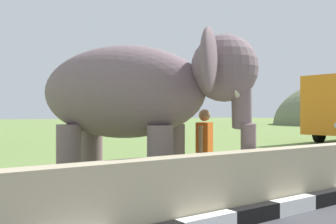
{
  "coord_description": "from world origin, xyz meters",
  "views": [
    {
      "loc": [
        -2.33,
        0.06,
        1.57
      ],
      "look_at": [
        1.7,
        5.72,
        1.6
      ],
      "focal_mm": 41.2,
      "sensor_mm": 36.0,
      "label": 1
    }
  ],
  "objects": [
    {
      "name": "elephant",
      "position": [
        1.33,
        6.04,
        1.92
      ],
      "size": [
        3.73,
        3.91,
        2.93
      ],
      "color": "slate",
      "rests_on": "ground_plane"
    },
    {
      "name": "person_handler",
      "position": [
        2.6,
        5.75,
        0.93
      ],
      "size": [
        0.57,
        0.42,
        1.66
      ],
      "color": "navy",
      "rests_on": "ground_plane"
    },
    {
      "name": "barrier_parapet",
      "position": [
        2.0,
        4.16,
        0.5
      ],
      "size": [
        28.0,
        0.36,
        1.0
      ],
      "primitive_type": "cube",
      "color": "tan",
      "rests_on": "ground_plane"
    }
  ]
}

